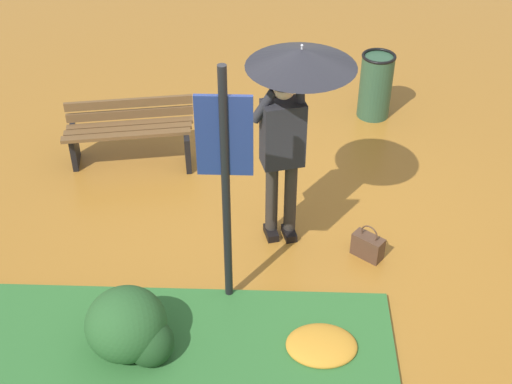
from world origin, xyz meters
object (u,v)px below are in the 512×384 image
person_with_umbrella (293,97)px  info_sign_post (225,164)px  handbag (368,246)px  trash_bin (376,85)px  park_bench (130,132)px

person_with_umbrella → info_sign_post: size_ratio=0.89×
handbag → trash_bin: trash_bin is taller
handbag → park_bench: park_bench is taller
info_sign_post → park_bench: (-1.24, 2.09, -1.04)m
park_bench → trash_bin: (2.85, 1.16, 0.02)m
handbag → info_sign_post: bearing=-155.7°
park_bench → trash_bin: 3.07m
trash_bin → person_with_umbrella: bearing=-114.5°
trash_bin → park_bench: bearing=-157.9°
info_sign_post → handbag: size_ratio=6.22×
park_bench → handbag: bearing=-30.8°
info_sign_post → park_bench: size_ratio=1.64×
park_bench → trash_bin: size_ratio=1.68×
person_with_umbrella → info_sign_post: 1.05m
person_with_umbrella → info_sign_post: (-0.53, -0.90, -0.11)m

